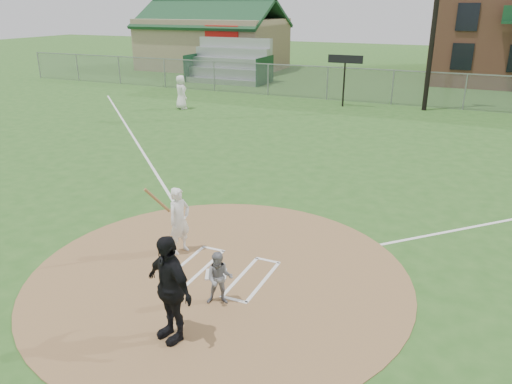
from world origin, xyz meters
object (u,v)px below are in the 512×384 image
at_px(catcher, 219,278).
at_px(umpire, 169,288).
at_px(batter_at_plate, 179,220).
at_px(home_plate, 216,274).
at_px(ondeck_player, 181,92).

bearing_deg(catcher, umpire, -124.82).
bearing_deg(batter_at_plate, catcher, -39.75).
xyz_separation_m(catcher, umpire, (-0.28, -1.32, 0.45)).
relative_size(home_plate, ondeck_player, 0.24).
relative_size(ondeck_player, batter_at_plate, 1.06).
bearing_deg(umpire, ondeck_player, 143.67).
xyz_separation_m(umpire, ondeck_player, (-10.99, 18.01, -0.08)).
xyz_separation_m(ondeck_player, batter_at_plate, (9.36, -15.11, -0.10)).
distance_m(catcher, batter_at_plate, 2.49).
relative_size(catcher, ondeck_player, 0.59).
xyz_separation_m(home_plate, catcher, (0.60, -0.93, 0.54)).
height_order(catcher, ondeck_player, ondeck_player).
bearing_deg(batter_at_plate, ondeck_player, 121.78).
distance_m(umpire, batter_at_plate, 3.33).
bearing_deg(home_plate, catcher, -57.49).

